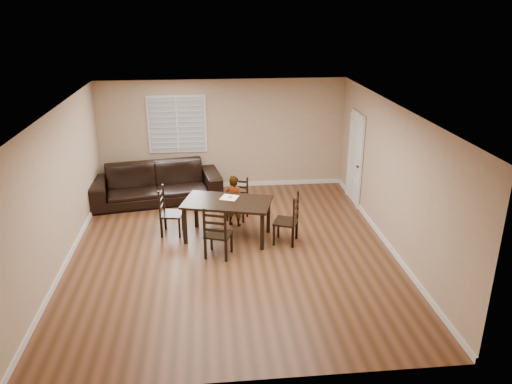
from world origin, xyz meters
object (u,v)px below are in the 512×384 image
(dining_table, at_px, (227,205))
(chair_left, at_px, (166,213))
(chair_right, at_px, (292,221))
(donut, at_px, (230,197))
(chair_far, at_px, (216,236))
(sofa, at_px, (156,183))
(chair_near, at_px, (239,199))
(child, at_px, (234,201))

(dining_table, height_order, chair_left, chair_left)
(chair_right, bearing_deg, dining_table, -85.11)
(donut, bearing_deg, chair_far, -107.08)
(chair_left, bearing_deg, dining_table, -97.39)
(sofa, bearing_deg, dining_table, -63.22)
(chair_left, bearing_deg, sofa, 18.12)
(chair_near, height_order, chair_far, chair_far)
(dining_table, relative_size, chair_near, 2.06)
(chair_near, relative_size, sofa, 0.30)
(chair_near, height_order, child, child)
(dining_table, bearing_deg, chair_near, 89.53)
(chair_right, height_order, donut, chair_right)
(chair_near, bearing_deg, child, -86.58)
(child, bearing_deg, sofa, -15.88)
(chair_far, bearing_deg, sofa, -47.06)
(chair_near, height_order, sofa, chair_near)
(chair_left, bearing_deg, chair_near, -58.27)
(donut, bearing_deg, chair_left, 173.47)
(chair_right, bearing_deg, donut, -93.66)
(dining_table, distance_m, chair_far, 0.92)
(dining_table, bearing_deg, donut, 83.66)
(sofa, bearing_deg, chair_right, -51.23)
(chair_near, height_order, donut, chair_near)
(dining_table, bearing_deg, sofa, 141.85)
(sofa, bearing_deg, donut, -59.61)
(dining_table, xyz_separation_m, chair_far, (-0.24, -0.85, -0.24))
(chair_left, height_order, donut, chair_left)
(chair_left, relative_size, chair_right, 0.97)
(chair_left, xyz_separation_m, child, (1.39, 0.26, 0.10))
(chair_near, distance_m, chair_left, 1.66)
(chair_far, bearing_deg, child, -86.82)
(chair_near, distance_m, chair_far, 1.94)
(dining_table, height_order, donut, donut)
(chair_far, distance_m, child, 1.49)
(chair_left, height_order, sofa, chair_left)
(chair_right, relative_size, sofa, 0.34)
(chair_near, relative_size, chair_right, 0.89)
(dining_table, bearing_deg, chair_left, -179.23)
(donut, xyz_separation_m, sofa, (-1.64, 1.96, -0.37))
(chair_far, height_order, sofa, chair_far)
(dining_table, xyz_separation_m, donut, (0.07, 0.18, 0.11))
(dining_table, xyz_separation_m, chair_near, (0.29, 1.01, -0.29))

